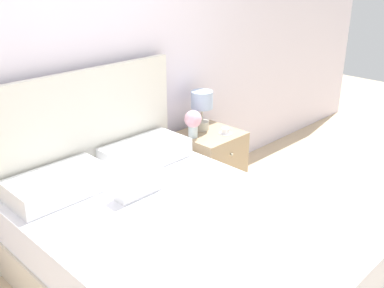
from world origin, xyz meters
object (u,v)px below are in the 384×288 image
(bed, at_px, (174,246))
(table_lamp, at_px, (202,105))
(nightstand, at_px, (210,163))
(flower_vase, at_px, (193,121))
(teacup, at_px, (226,131))

(bed, relative_size, table_lamp, 5.95)
(nightstand, distance_m, flower_vase, 0.46)
(nightstand, xyz_separation_m, flower_vase, (-0.17, 0.04, 0.43))
(table_lamp, relative_size, flower_vase, 1.48)
(nightstand, bearing_deg, table_lamp, 84.92)
(flower_vase, relative_size, teacup, 2.09)
(flower_vase, bearing_deg, bed, -141.17)
(flower_vase, height_order, teacup, flower_vase)
(bed, relative_size, nightstand, 3.55)
(table_lamp, height_order, flower_vase, table_lamp)
(bed, bearing_deg, table_lamp, 36.43)
(table_lamp, relative_size, teacup, 3.10)
(flower_vase, xyz_separation_m, teacup, (0.24, -0.15, -0.12))
(nightstand, bearing_deg, teacup, -53.37)
(nightstand, relative_size, flower_vase, 2.48)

